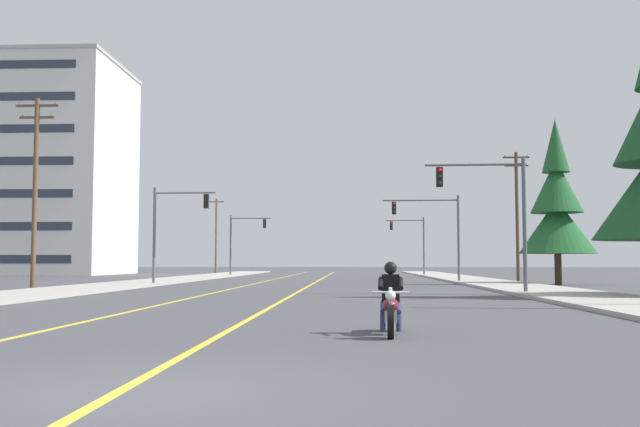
{
  "coord_description": "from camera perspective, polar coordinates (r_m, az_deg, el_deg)",
  "views": [
    {
      "loc": [
        2.39,
        -8.05,
        1.45
      ],
      "look_at": [
        1.26,
        17.22,
        3.16
      ],
      "focal_mm": 40.37,
      "sensor_mm": 36.0,
      "label": 1
    }
  ],
  "objects": [
    {
      "name": "traffic_signal_near_left",
      "position": [
        46.7,
        -11.68,
        -0.6
      ],
      "size": [
        4.03,
        0.37,
        6.2
      ],
      "color": "#56565B",
      "rests_on": "ground"
    },
    {
      "name": "sidewalk_kerb_left",
      "position": [
        50.05,
        -13.69,
        -5.33
      ],
      "size": [
        4.4,
        110.0,
        0.14
      ],
      "primitive_type": "cube",
      "color": "#ADA89E",
      "rests_on": "ground"
    },
    {
      "name": "conifer_tree_right_verge_far",
      "position": [
        48.39,
        18.26,
        0.41
      ],
      "size": [
        4.85,
        4.85,
        10.67
      ],
      "color": "#423023",
      "rests_on": "ground"
    },
    {
      "name": "traffic_signal_far_right",
      "position": [
        76.76,
        7.38,
        -1.89
      ],
      "size": [
        4.11,
        0.37,
        6.2
      ],
      "color": "#56565B",
      "rests_on": "ground"
    },
    {
      "name": "sidewalk_kerb_right",
      "position": [
        48.93,
        13.41,
        -5.37
      ],
      "size": [
        4.4,
        110.0,
        0.14
      ],
      "primitive_type": "cube",
      "color": "#ADA89E",
      "rests_on": "ground"
    },
    {
      "name": "motorcycle_with_rider",
      "position": [
        14.61,
        5.62,
        -7.24
      ],
      "size": [
        0.7,
        2.19,
        1.46
      ],
      "color": "black",
      "rests_on": "ground"
    },
    {
      "name": "utility_pole_left_near",
      "position": [
        41.83,
        -21.65,
        2.04
      ],
      "size": [
        2.36,
        0.26,
        10.36
      ],
      "color": "brown",
      "rests_on": "ground"
    },
    {
      "name": "traffic_signal_mid_right",
      "position": [
        51.81,
        9.19,
        -0.85
      ],
      "size": [
        5.44,
        0.37,
        6.2
      ],
      "color": "#56565B",
      "rests_on": "ground"
    },
    {
      "name": "traffic_signal_near_right",
      "position": [
        33.29,
        13.74,
        0.77
      ],
      "size": [
        4.49,
        0.38,
        6.2
      ],
      "color": "#56565B",
      "rests_on": "ground"
    },
    {
      "name": "traffic_signal_mid_left",
      "position": [
        72.85,
        -6.2,
        -1.79
      ],
      "size": [
        4.17,
        0.44,
        6.2
      ],
      "color": "#56565B",
      "rests_on": "ground"
    },
    {
      "name": "lane_stripe_center",
      "position": [
        53.13,
        -0.28,
        -5.42
      ],
      "size": [
        0.16,
        100.0,
        0.01
      ],
      "primitive_type": "cube",
      "color": "yellow",
      "rests_on": "ground"
    },
    {
      "name": "ground_plane",
      "position": [
        8.52,
        -14.17,
        -13.56
      ],
      "size": [
        400.0,
        400.0,
        0.0
      ],
      "primitive_type": "plane",
      "color": "#47474C"
    },
    {
      "name": "utility_pole_left_far",
      "position": [
        90.08,
        -8.24,
        -1.66
      ],
      "size": [
        1.85,
        0.26,
        9.32
      ],
      "color": "brown",
      "rests_on": "ground"
    },
    {
      "name": "apartment_building_far_left_block",
      "position": [
        92.74,
        -23.65,
        3.24
      ],
      "size": [
        27.32,
        16.6,
        24.77
      ],
      "color": "silver",
      "rests_on": "ground"
    },
    {
      "name": "utility_pole_right_far",
      "position": [
        57.86,
        15.35,
        0.14
      ],
      "size": [
        2.04,
        0.26,
        10.01
      ],
      "color": "#4C3828",
      "rests_on": "ground"
    },
    {
      "name": "lane_stripe_left",
      "position": [
        53.46,
        -4.45,
        -5.4
      ],
      "size": [
        0.16,
        100.0,
        0.01
      ],
      "primitive_type": "cube",
      "color": "yellow",
      "rests_on": "ground"
    }
  ]
}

